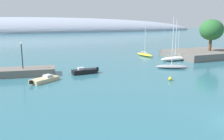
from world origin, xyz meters
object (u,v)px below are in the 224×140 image
object	(u,v)px
sailboat_navy_end_of_line	(178,54)
motorboat_sand_foreground	(45,79)
tree_clump_shore	(211,30)
sailboat_grey_near_shore	(172,66)
sailboat_white_mid_mooring	(175,58)
motorboat_black_alongside_breakwater	(85,71)
mooring_buoy_yellow	(170,79)
harbor_lamp_post	(22,53)
sailboat_yellow_outer_mooring	(145,54)

from	to	relation	value
sailboat_navy_end_of_line	motorboat_sand_foreground	size ratio (longest dim) A/B	1.45
tree_clump_shore	sailboat_grey_near_shore	world-z (taller)	sailboat_grey_near_shore
sailboat_white_mid_mooring	motorboat_black_alongside_breakwater	xyz separation A→B (m)	(-24.31, -5.30, -0.15)
sailboat_white_mid_mooring	motorboat_sand_foreground	distance (m)	32.81
tree_clump_shore	sailboat_white_mid_mooring	world-z (taller)	tree_clump_shore
sailboat_navy_end_of_line	motorboat_black_alongside_breakwater	distance (m)	33.73
tree_clump_shore	sailboat_navy_end_of_line	distance (m)	10.69
motorboat_black_alongside_breakwater	mooring_buoy_yellow	world-z (taller)	motorboat_black_alongside_breakwater
sailboat_navy_end_of_line	mooring_buoy_yellow	world-z (taller)	sailboat_navy_end_of_line
sailboat_white_mid_mooring	mooring_buoy_yellow	xyz separation A→B (m)	(-13.13, -15.60, -0.28)
motorboat_sand_foreground	sailboat_grey_near_shore	bearing A→B (deg)	-30.97
harbor_lamp_post	mooring_buoy_yellow	bearing A→B (deg)	-31.40
sailboat_yellow_outer_mooring	harbor_lamp_post	size ratio (longest dim) A/B	2.11
sailboat_grey_near_shore	motorboat_sand_foreground	size ratio (longest dim) A/B	2.09
sailboat_yellow_outer_mooring	motorboat_sand_foreground	world-z (taller)	sailboat_yellow_outer_mooring
sailboat_grey_near_shore	sailboat_white_mid_mooring	xyz separation A→B (m)	(6.75, 7.53, 0.10)
mooring_buoy_yellow	sailboat_yellow_outer_mooring	bearing A→B (deg)	67.43
tree_clump_shore	motorboat_black_alongside_breakwater	world-z (taller)	tree_clump_shore
tree_clump_shore	sailboat_grey_near_shore	xyz separation A→B (m)	(-19.00, -8.74, -6.71)
sailboat_grey_near_shore	mooring_buoy_yellow	world-z (taller)	sailboat_grey_near_shore
tree_clump_shore	motorboat_sand_foreground	bearing A→B (deg)	-167.73
mooring_buoy_yellow	harbor_lamp_post	world-z (taller)	harbor_lamp_post
sailboat_grey_near_shore	harbor_lamp_post	xyz separation A→B (m)	(-27.86, 5.04, 3.56)
sailboat_yellow_outer_mooring	sailboat_grey_near_shore	bearing A→B (deg)	-17.43
sailboat_yellow_outer_mooring	sailboat_navy_end_of_line	size ratio (longest dim) A/B	1.36
motorboat_sand_foreground	harbor_lamp_post	world-z (taller)	harbor_lamp_post
motorboat_sand_foreground	sailboat_yellow_outer_mooring	bearing A→B (deg)	-0.80
sailboat_yellow_outer_mooring	sailboat_navy_end_of_line	world-z (taller)	sailboat_yellow_outer_mooring
harbor_lamp_post	motorboat_black_alongside_breakwater	bearing A→B (deg)	-15.28
sailboat_yellow_outer_mooring	mooring_buoy_yellow	size ratio (longest dim) A/B	15.43
motorboat_black_alongside_breakwater	mooring_buoy_yellow	bearing A→B (deg)	133.00
tree_clump_shore	mooring_buoy_yellow	world-z (taller)	tree_clump_shore
sailboat_grey_near_shore	sailboat_navy_end_of_line	bearing A→B (deg)	-104.42
sailboat_white_mid_mooring	motorboat_sand_foreground	xyz separation A→B (m)	(-31.72, -8.35, -0.25)
sailboat_yellow_outer_mooring	motorboat_black_alongside_breakwater	world-z (taller)	sailboat_yellow_outer_mooring
mooring_buoy_yellow	harbor_lamp_post	size ratio (longest dim) A/B	0.14
sailboat_yellow_outer_mooring	motorboat_black_alongside_breakwater	xyz separation A→B (m)	(-21.79, -15.24, -0.02)
sailboat_yellow_outer_mooring	sailboat_navy_end_of_line	bearing A→B (deg)	71.70
sailboat_yellow_outer_mooring	harbor_lamp_post	xyz separation A→B (m)	(-32.09, -12.43, 3.59)
sailboat_white_mid_mooring	sailboat_yellow_outer_mooring	size ratio (longest dim) A/B	1.02
sailboat_navy_end_of_line	harbor_lamp_post	bearing A→B (deg)	-131.86
sailboat_white_mid_mooring	mooring_buoy_yellow	distance (m)	20.39
motorboat_sand_foreground	sailboat_navy_end_of_line	bearing A→B (deg)	-10.54
sailboat_grey_near_shore	sailboat_white_mid_mooring	size ratio (longest dim) A/B	1.04
sailboat_navy_end_of_line	harbor_lamp_post	distance (m)	42.84
motorboat_sand_foreground	mooring_buoy_yellow	xyz separation A→B (m)	(18.59, -7.24, -0.03)
sailboat_white_mid_mooring	sailboat_navy_end_of_line	bearing A→B (deg)	46.84
tree_clump_shore	sailboat_yellow_outer_mooring	xyz separation A→B (m)	(-14.77, 8.73, -6.74)
tree_clump_shore	motorboat_black_alongside_breakwater	xyz separation A→B (m)	(-36.56, -6.51, -6.76)
sailboat_white_mid_mooring	sailboat_navy_end_of_line	xyz separation A→B (m)	(6.89, 7.51, -0.17)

